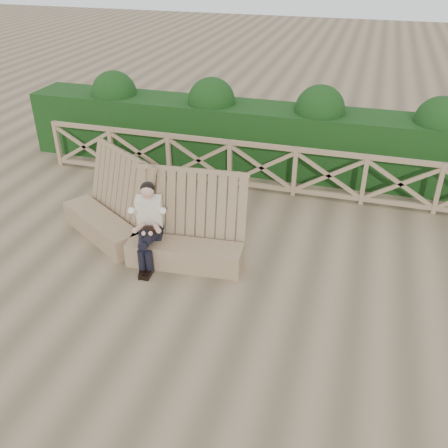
# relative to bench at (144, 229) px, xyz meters

# --- Properties ---
(ground) EXTENTS (60.00, 60.00, 0.00)m
(ground) POSITION_rel_bench_xyz_m (1.48, -0.66, -0.39)
(ground) COLOR brown
(ground) RESTS_ON ground
(bench) EXTENTS (3.75, 1.70, 1.55)m
(bench) POSITION_rel_bench_xyz_m (0.00, 0.00, 0.00)
(bench) COLOR #7F6449
(bench) RESTS_ON ground
(woman) EXTENTS (0.53, 0.95, 1.44)m
(woman) POSITION_rel_bench_xyz_m (0.27, -0.32, 0.37)
(woman) COLOR black
(woman) RESTS_ON ground
(guardrail) EXTENTS (10.10, 0.09, 1.10)m
(guardrail) POSITION_rel_bench_xyz_m (1.48, 2.84, 0.17)
(guardrail) COLOR #8B7250
(guardrail) RESTS_ON ground
(hedge) EXTENTS (12.00, 1.20, 1.50)m
(hedge) POSITION_rel_bench_xyz_m (1.48, 4.04, 0.36)
(hedge) COLOR black
(hedge) RESTS_ON ground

